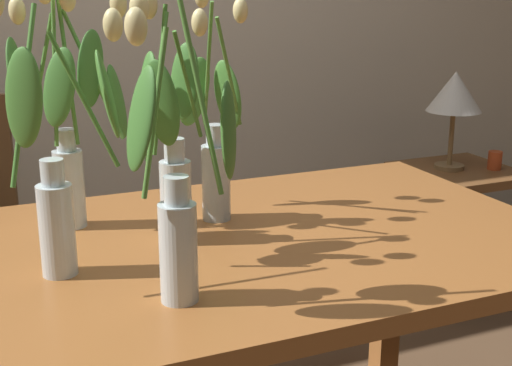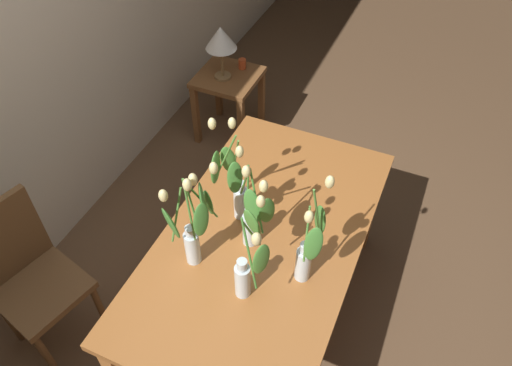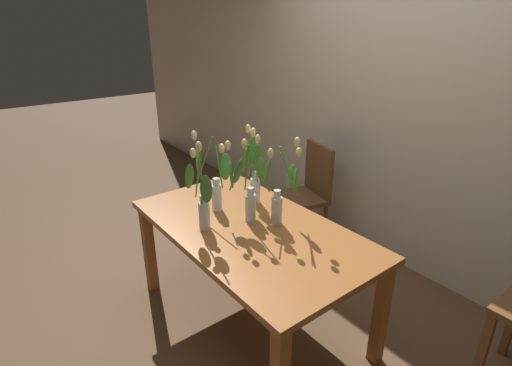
% 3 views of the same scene
% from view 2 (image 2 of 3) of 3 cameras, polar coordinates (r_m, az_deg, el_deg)
% --- Properties ---
extents(ground_plane, '(18.00, 18.00, 0.00)m').
position_cam_2_polar(ground_plane, '(2.97, 0.67, -14.87)').
color(ground_plane, brown).
extents(dining_table, '(1.60, 0.90, 0.74)m').
position_cam_2_polar(dining_table, '(2.43, 0.79, -7.40)').
color(dining_table, '#A3602D').
rests_on(dining_table, ground).
extents(tulip_vase_0, '(0.24, 0.19, 0.55)m').
position_cam_2_polar(tulip_vase_0, '(2.02, -1.05, -9.63)').
color(tulip_vase_0, silver).
rests_on(tulip_vase_0, dining_table).
extents(tulip_vase_1, '(0.18, 0.19, 0.55)m').
position_cam_2_polar(tulip_vase_1, '(2.32, -2.46, -0.45)').
color(tulip_vase_1, silver).
rests_on(tulip_vase_1, dining_table).
extents(tulip_vase_2, '(0.21, 0.27, 0.54)m').
position_cam_2_polar(tulip_vase_2, '(2.16, -0.68, -3.56)').
color(tulip_vase_2, silver).
rests_on(tulip_vase_2, dining_table).
extents(tulip_vase_3, '(0.27, 0.18, 0.56)m').
position_cam_2_polar(tulip_vase_3, '(2.10, -7.25, -5.04)').
color(tulip_vase_3, silver).
rests_on(tulip_vase_3, dining_table).
extents(tulip_vase_4, '(0.22, 0.12, 0.59)m').
position_cam_2_polar(tulip_vase_4, '(2.08, 5.97, -7.88)').
color(tulip_vase_4, silver).
rests_on(tulip_vase_4, dining_table).
extents(dining_chair, '(0.49, 0.49, 0.93)m').
position_cam_2_polar(dining_chair, '(2.74, -24.94, -9.44)').
color(dining_chair, brown).
rests_on(dining_chair, ground).
extents(side_table, '(0.44, 0.44, 0.55)m').
position_cam_2_polar(side_table, '(3.77, -3.21, 10.83)').
color(side_table, brown).
rests_on(side_table, ground).
extents(table_lamp, '(0.22, 0.22, 0.40)m').
position_cam_2_polar(table_lamp, '(3.52, -4.09, 16.22)').
color(table_lamp, olive).
rests_on(table_lamp, side_table).
extents(pillar_candle, '(0.06, 0.06, 0.07)m').
position_cam_2_polar(pillar_candle, '(3.75, -1.60, 13.59)').
color(pillar_candle, '#CC4C23').
rests_on(pillar_candle, side_table).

